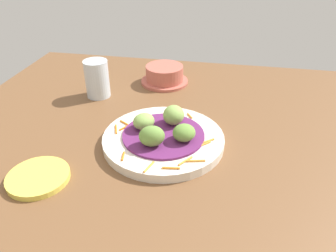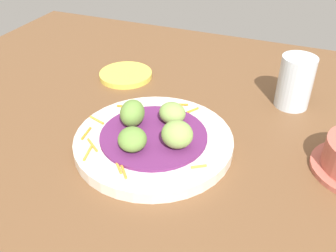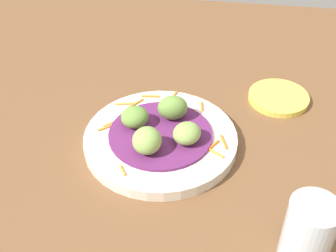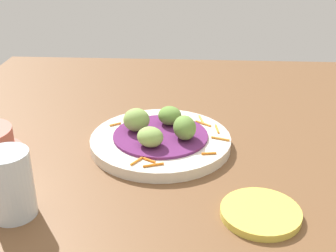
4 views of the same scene
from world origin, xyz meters
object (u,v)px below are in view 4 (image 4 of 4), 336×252
guac_scoop_center (185,128)px  guac_scoop_right (170,116)px  guac_scoop_back (136,120)px  guac_scoop_left (150,137)px  main_plate (161,141)px  water_glass (10,184)px  side_plate_small (261,213)px

guac_scoop_center → guac_scoop_right: (6.09, 3.18, -0.40)cm
guac_scoop_center → guac_scoop_back: bearing=72.5°
guac_scoop_right → guac_scoop_center: bearing=-152.5°
guac_scoop_left → guac_scoop_center: 6.88cm
main_plate → guac_scoop_back: size_ratio=5.28×
guac_scoop_left → guac_scoop_right: bearing=-17.5°
guac_scoop_back → guac_scoop_center: bearing=-107.5°
guac_scoop_left → guac_scoop_center: size_ratio=0.93×
main_plate → guac_scoop_back: guac_scoop_back is taller
guac_scoop_left → water_glass: 25.24cm
guac_scoop_right → side_plate_small: guac_scoop_right is taller
side_plate_small → water_glass: water_glass is taller
main_plate → water_glass: bearing=138.8°
guac_scoop_left → guac_scoop_back: (6.09, 3.18, 0.45)cm
side_plate_small → water_glass: (-1.60, 35.47, 4.50)cm
main_plate → guac_scoop_center: bearing=-107.5°
guac_scoop_back → water_glass: (-23.71, 14.87, 0.39)cm
guac_scoop_left → guac_scoop_right: same height
guac_scoop_left → guac_scoop_right: size_ratio=1.02×
main_plate → guac_scoop_back: (1.46, 4.63, 3.68)cm
guac_scoop_back → side_plate_small: bearing=-137.0°
side_plate_small → main_plate: bearing=37.7°
main_plate → side_plate_small: 26.11cm
guac_scoop_back → water_glass: water_glass is taller
main_plate → guac_scoop_right: 5.86cm
main_plate → guac_scoop_right: guac_scoop_right is taller
guac_scoop_left → guac_scoop_back: guac_scoop_back is taller
main_plate → water_glass: 29.87cm
guac_scoop_left → guac_scoop_back: bearing=27.5°
main_plate → water_glass: size_ratio=2.59×
water_glass → side_plate_small: bearing=-87.4°
main_plate → guac_scoop_left: (-4.63, 1.46, 3.23)cm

